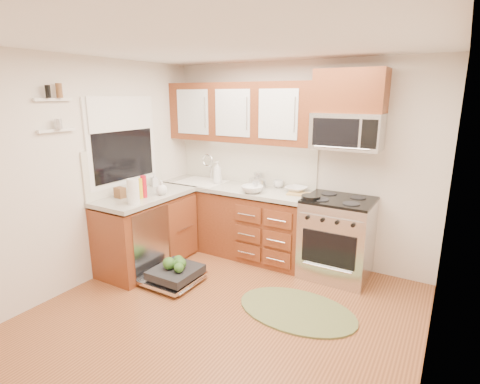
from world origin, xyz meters
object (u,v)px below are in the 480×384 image
Objects in this scene: skillet at (311,197)px; bowl_b at (252,189)px; upper_cabinets at (240,112)px; bowl_a at (296,189)px; paper_towel_roll at (133,191)px; sink at (202,190)px; microwave at (347,131)px; cutting_board at (299,194)px; dishwasher at (173,275)px; rug at (297,310)px; stock_pot at (258,184)px; cup at (279,184)px; range at (337,238)px.

skillet is 0.81× the size of bowl_b.
upper_cabinets reaches higher than bowl_a.
skillet is 1.98m from paper_towel_roll.
upper_cabinets is at bearing 179.37° from bowl_a.
bowl_b is (0.89, -0.17, 0.17)m from sink.
sink is at bearing -176.15° from microwave.
microwave is (1.41, -0.02, -0.18)m from upper_cabinets.
skillet is 0.84× the size of bowl_a.
upper_cabinets is 1.31m from cutting_board.
dishwasher is at bearing -132.08° from cutting_board.
sink is 0.51× the size of rug.
upper_cabinets is 2.19m from dishwasher.
rug is at bearing -45.63° from stock_pot.
stock_pot is 1.57m from paper_towel_roll.
paper_towel_roll is at bearing -90.00° from sink.
stock_pot is (0.33, -0.10, -0.88)m from upper_cabinets.
sink is 1.11m from cup.
dishwasher is at bearing -173.42° from rug.
cutting_board is 0.97× the size of paper_towel_roll.
cutting_board is at bearing 177.52° from range.
microwave is 1.23× the size of sink.
range is 1.36× the size of dishwasher.
range is 1.53× the size of sink.
microwave is (0.00, 0.12, 1.23)m from range.
skillet is (-0.28, -0.29, -0.73)m from microwave.
cup is (-0.86, 0.22, 0.50)m from range.
cup is at bearing 66.56° from bowl_b.
bowl_a is 1.99× the size of cup.
microwave reaches higher than skillet.
microwave reaches higher than dishwasher.
paper_towel_roll is at bearing -123.08° from stock_pot.
cup is at bearing 54.41° from paper_towel_roll.
bowl_a reaches higher than cutting_board.
sink reaches higher than rug.
bowl_a is at bearing -16.64° from cup.
sink is (-1.93, -0.13, -0.90)m from microwave.
sink is 2.20× the size of paper_towel_roll.
sink is 0.89× the size of dishwasher.
stock_pot is 0.28m from cup.
range is at bearing -5.89° from upper_cabinets.
sink reaches higher than dishwasher.
bowl_a is (0.49, 0.10, -0.03)m from stock_pot.
cup is (0.17, 0.40, 0.01)m from bowl_b.
bowl_b is 0.44m from cup.
rug is 1.71m from cup.
rug is at bearing -95.57° from range.
cup is at bearing 151.32° from cutting_board.
upper_cabinets is at bearing 139.80° from rug.
cup is at bearing 12.16° from sink.
microwave is 2.94× the size of bowl_a.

